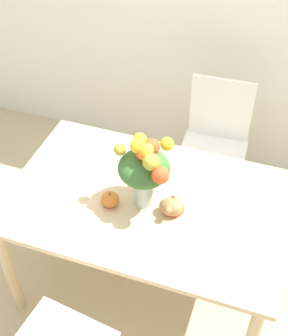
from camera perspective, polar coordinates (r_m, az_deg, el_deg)
ground_plane at (r=2.94m, az=0.29°, el=-13.84°), size 12.00×12.00×0.00m
dining_table at (r=2.42m, az=0.35°, el=-5.34°), size 1.40×0.90×0.75m
flower_vase at (r=2.17m, az=0.11°, el=-0.00°), size 0.29×0.30×0.41m
pumpkin at (r=2.31m, az=-4.17°, el=-3.82°), size 0.09×0.09×0.08m
turkey_figurine at (r=2.27m, az=3.46°, el=-4.42°), size 0.12×0.16×0.10m
dining_chair_near_window at (r=3.09m, az=8.51°, el=2.59°), size 0.44×0.44×0.92m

